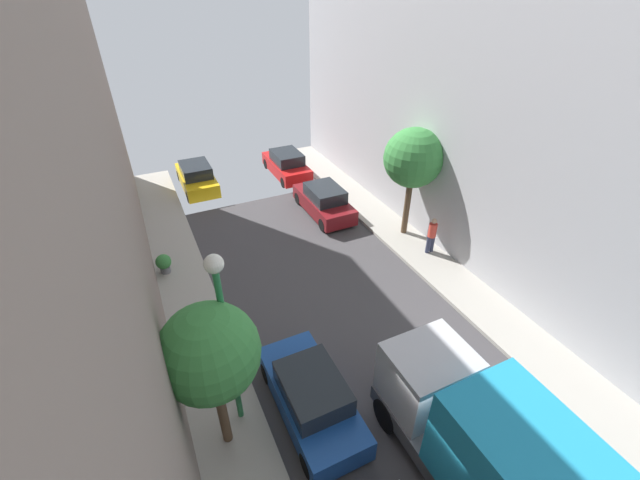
# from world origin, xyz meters

# --- Properties ---
(ground) EXTENTS (32.00, 32.00, 0.00)m
(ground) POSITION_xyz_m (0.00, 0.00, 0.00)
(ground) COLOR #423F42
(sidewalk_right) EXTENTS (2.00, 44.00, 0.15)m
(sidewalk_right) POSITION_xyz_m (5.00, 0.00, 0.07)
(sidewalk_right) COLOR #A8A399
(sidewalk_right) RESTS_ON ground
(parked_car_left_3) EXTENTS (1.78, 4.20, 1.57)m
(parked_car_left_3) POSITION_xyz_m (-2.70, 2.74, 0.72)
(parked_car_left_3) COLOR #194799
(parked_car_left_3) RESTS_ON ground
(parked_car_left_4) EXTENTS (1.78, 4.20, 1.57)m
(parked_car_left_4) POSITION_xyz_m (-2.70, 18.84, 0.72)
(parked_car_left_4) COLOR gold
(parked_car_left_4) RESTS_ON ground
(parked_car_right_2) EXTENTS (1.78, 4.20, 1.57)m
(parked_car_right_2) POSITION_xyz_m (2.70, 13.03, 0.72)
(parked_car_right_2) COLOR maroon
(parked_car_right_2) RESTS_ON ground
(parked_car_right_3) EXTENTS (1.78, 4.20, 1.57)m
(parked_car_right_3) POSITION_xyz_m (2.70, 18.32, 0.72)
(parked_car_right_3) COLOR red
(parked_car_right_3) RESTS_ON ground
(delivery_truck) EXTENTS (2.26, 6.60, 3.38)m
(delivery_truck) POSITION_xyz_m (0.00, -1.33, 1.79)
(delivery_truck) COLOR #4C4C51
(delivery_truck) RESTS_ON ground
(pedestrian) EXTENTS (0.40, 0.36, 1.72)m
(pedestrian) POSITION_xyz_m (5.35, 7.64, 1.07)
(pedestrian) COLOR #2D334C
(pedestrian) RESTS_ON sidewalk_right
(street_tree_0) EXTENTS (2.35, 2.35, 4.58)m
(street_tree_0) POSITION_xyz_m (-5.11, 2.90, 3.53)
(street_tree_0) COLOR brown
(street_tree_0) RESTS_ON sidewalk_left
(street_tree_1) EXTENTS (2.62, 2.62, 5.11)m
(street_tree_1) POSITION_xyz_m (5.29, 9.51, 3.92)
(street_tree_1) COLOR brown
(street_tree_1) RESTS_ON sidewalk_right
(potted_plant_3) EXTENTS (0.63, 0.63, 0.85)m
(potted_plant_3) POSITION_xyz_m (-5.59, 11.20, 0.62)
(potted_plant_3) COLOR slate
(potted_plant_3) RESTS_ON sidewalk_left
(lamp_post) EXTENTS (0.44, 0.44, 5.60)m
(lamp_post) POSITION_xyz_m (-4.60, 3.42, 3.83)
(lamp_post) COLOR #26723F
(lamp_post) RESTS_ON sidewalk_left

